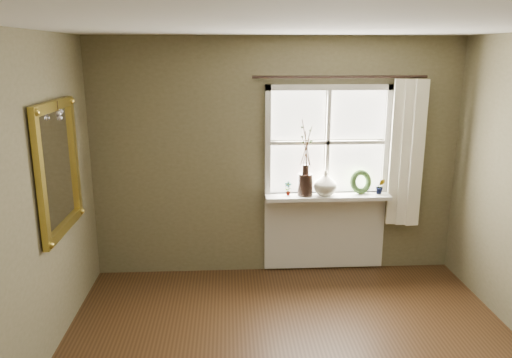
{
  "coord_description": "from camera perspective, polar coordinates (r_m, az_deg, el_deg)",
  "views": [
    {
      "loc": [
        -0.53,
        -3.05,
        2.44
      ],
      "look_at": [
        -0.27,
        1.55,
        1.26
      ],
      "focal_mm": 35.0,
      "sensor_mm": 36.0,
      "label": 1
    }
  ],
  "objects": [
    {
      "name": "dark_jug",
      "position": [
        5.42,
        5.64,
        -0.63
      ],
      "size": [
        0.17,
        0.17,
        0.24
      ],
      "primitive_type": "cylinder",
      "rotation": [
        0.0,
        0.0,
        0.04
      ],
      "color": "black",
      "rests_on": "window_sill"
    },
    {
      "name": "ceiling",
      "position": [
        3.1,
        6.84,
        17.28
      ],
      "size": [
        4.5,
        4.5,
        0.0
      ],
      "primitive_type": "plane",
      "color": "silver",
      "rests_on": "ground"
    },
    {
      "name": "cream_vase",
      "position": [
        5.45,
        7.92,
        -0.45
      ],
      "size": [
        0.33,
        0.33,
        0.27
      ],
      "primitive_type": "imported",
      "rotation": [
        0.0,
        0.0,
        0.37
      ],
      "color": "beige",
      "rests_on": "window_sill"
    },
    {
      "name": "window_apron",
      "position": [
        5.74,
        7.8,
        -5.9
      ],
      "size": [
        1.36,
        0.04,
        0.88
      ],
      "primitive_type": "cube",
      "color": "silver",
      "rests_on": "ground"
    },
    {
      "name": "curtain",
      "position": [
        5.63,
        16.75,
        2.78
      ],
      "size": [
        0.36,
        0.12,
        1.59
      ],
      "primitive_type": "cube",
      "color": "white",
      "rests_on": "wall_back"
    },
    {
      "name": "wall_back",
      "position": [
        5.5,
        2.32,
        2.43
      ],
      "size": [
        4.0,
        0.1,
        2.6
      ],
      "primitive_type": "cube",
      "color": "brown",
      "rests_on": "ground"
    },
    {
      "name": "gilt_mirror",
      "position": [
        4.54,
        -21.65,
        1.21
      ],
      "size": [
        0.1,
        0.95,
        1.13
      ],
      "color": "white",
      "rests_on": "wall_left"
    },
    {
      "name": "curtain_rod",
      "position": [
        5.36,
        9.63,
        11.43
      ],
      "size": [
        1.84,
        0.03,
        0.03
      ],
      "primitive_type": "cylinder",
      "rotation": [
        0.0,
        1.57,
        0.0
      ],
      "color": "black",
      "rests_on": "wall_back"
    },
    {
      "name": "wreath",
      "position": [
        5.59,
        11.87,
        -0.59
      ],
      "size": [
        0.29,
        0.21,
        0.28
      ],
      "primitive_type": "torus",
      "rotation": [
        1.36,
        0.0,
        0.36
      ],
      "color": "#2C4820",
      "rests_on": "window_sill"
    },
    {
      "name": "potted_plant_left",
      "position": [
        5.41,
        3.67,
        -1.1
      ],
      "size": [
        0.09,
        0.07,
        0.15
      ],
      "primitive_type": "imported",
      "rotation": [
        0.0,
        0.0,
        -0.25
      ],
      "color": "#2C4820",
      "rests_on": "window_sill"
    },
    {
      "name": "potted_plant_right",
      "position": [
        5.61,
        14.03,
        -0.82
      ],
      "size": [
        0.11,
        0.09,
        0.17
      ],
      "primitive_type": "imported",
      "rotation": [
        0.0,
        0.0,
        -0.19
      ],
      "color": "#2C4820",
      "rests_on": "window_sill"
    },
    {
      "name": "window_sill",
      "position": [
        5.5,
        8.17,
        -1.99
      ],
      "size": [
        1.36,
        0.26,
        0.04
      ],
      "primitive_type": "cube",
      "color": "silver",
      "rests_on": "wall_back"
    },
    {
      "name": "window_frame",
      "position": [
        5.47,
        8.17,
        4.16
      ],
      "size": [
        1.36,
        0.06,
        1.24
      ],
      "color": "silver",
      "rests_on": "wall_back"
    }
  ]
}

